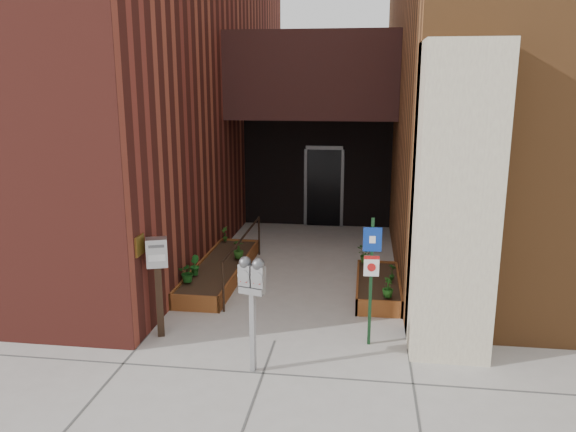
% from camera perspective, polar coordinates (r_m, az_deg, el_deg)
% --- Properties ---
extents(ground, '(80.00, 80.00, 0.00)m').
position_cam_1_polar(ground, '(8.79, -1.37, -12.56)').
color(ground, '#9E9991').
rests_on(ground, ground).
extents(architecture, '(20.00, 14.60, 10.00)m').
position_cam_1_polar(architecture, '(14.81, 2.25, 17.78)').
color(architecture, maroon).
rests_on(architecture, ground).
extents(planter_left, '(0.90, 3.60, 0.30)m').
position_cam_1_polar(planter_left, '(11.49, -6.89, -5.56)').
color(planter_left, brown).
rests_on(planter_left, ground).
extents(planter_right, '(0.80, 2.20, 0.30)m').
position_cam_1_polar(planter_right, '(10.67, 9.13, -7.15)').
color(planter_right, brown).
rests_on(planter_right, ground).
extents(handrail, '(0.04, 3.34, 0.90)m').
position_cam_1_polar(handrail, '(11.15, -4.55, -2.80)').
color(handrail, black).
rests_on(handrail, ground).
extents(parking_meter, '(0.38, 0.22, 1.63)m').
position_cam_1_polar(parking_meter, '(7.47, -3.68, -6.90)').
color(parking_meter, '#99999B').
rests_on(parking_meter, ground).
extents(sign_post, '(0.27, 0.07, 1.96)m').
position_cam_1_polar(sign_post, '(8.31, 8.46, -5.29)').
color(sign_post, '#123219').
rests_on(sign_post, ground).
extents(payment_dropbox, '(0.37, 0.32, 1.58)m').
position_cam_1_polar(payment_dropbox, '(8.76, -13.11, -5.00)').
color(payment_dropbox, black).
rests_on(payment_dropbox, ground).
extents(shrub_left_a, '(0.40, 0.40, 0.37)m').
position_cam_1_polar(shrub_left_a, '(10.43, -10.13, -5.64)').
color(shrub_left_a, '#175017').
rests_on(shrub_left_a, planter_left).
extents(shrub_left_b, '(0.29, 0.29, 0.37)m').
position_cam_1_polar(shrub_left_b, '(10.79, -9.49, -4.95)').
color(shrub_left_b, '#1C631E').
rests_on(shrub_left_b, planter_left).
extents(shrub_left_c, '(0.24, 0.24, 0.39)m').
position_cam_1_polar(shrub_left_c, '(11.65, -5.06, -3.38)').
color(shrub_left_c, '#214E16').
rests_on(shrub_left_c, planter_left).
extents(shrub_left_d, '(0.25, 0.25, 0.34)m').
position_cam_1_polar(shrub_left_d, '(12.95, -6.44, -1.81)').
color(shrub_left_d, '#275819').
rests_on(shrub_left_d, planter_left).
extents(shrub_right_a, '(0.25, 0.25, 0.34)m').
position_cam_1_polar(shrub_right_a, '(9.72, 10.12, -7.15)').
color(shrub_right_a, '#1F5B1A').
rests_on(shrub_right_a, planter_right).
extents(shrub_right_b, '(0.23, 0.23, 0.31)m').
position_cam_1_polar(shrub_right_b, '(10.54, 10.56, -5.60)').
color(shrub_right_b, '#1C5017').
rests_on(shrub_right_b, planter_right).
extents(shrub_right_c, '(0.44, 0.44, 0.35)m').
position_cam_1_polar(shrub_right_c, '(11.41, 7.85, -3.93)').
color(shrub_right_c, '#285D1A').
rests_on(shrub_right_c, planter_right).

